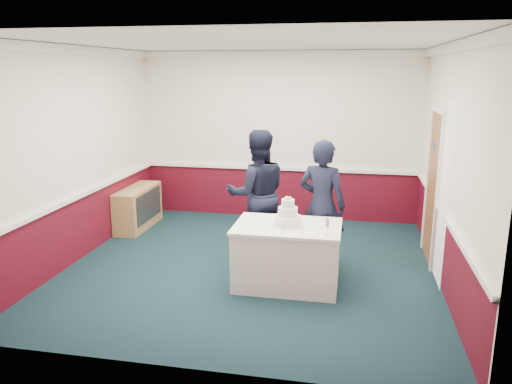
% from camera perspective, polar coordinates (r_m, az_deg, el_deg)
% --- Properties ---
extents(ground, '(5.00, 5.00, 0.00)m').
position_cam_1_polar(ground, '(7.02, -0.60, -8.52)').
color(ground, '#142C31').
rests_on(ground, ground).
extents(room_shell, '(5.00, 5.00, 3.00)m').
position_cam_1_polar(room_shell, '(7.12, 0.99, 8.14)').
color(room_shell, white).
rests_on(room_shell, ground).
extents(sideboard, '(0.41, 1.20, 0.70)m').
position_cam_1_polar(sideboard, '(8.86, -13.32, -1.74)').
color(sideboard, tan).
rests_on(sideboard, ground).
extents(cake_table, '(1.32, 0.92, 0.79)m').
position_cam_1_polar(cake_table, '(6.35, 3.58, -7.14)').
color(cake_table, white).
rests_on(cake_table, ground).
extents(wedding_cake, '(0.35, 0.35, 0.36)m').
position_cam_1_polar(wedding_cake, '(6.19, 3.64, -2.82)').
color(wedding_cake, white).
rests_on(wedding_cake, cake_table).
extents(cake_knife, '(0.06, 0.22, 0.00)m').
position_cam_1_polar(cake_knife, '(6.03, 3.10, -4.32)').
color(cake_knife, silver).
rests_on(cake_knife, cake_table).
extents(champagne_flute, '(0.05, 0.05, 0.21)m').
position_cam_1_polar(champagne_flute, '(5.87, 8.14, -3.58)').
color(champagne_flute, silver).
rests_on(champagne_flute, cake_table).
extents(person_man, '(1.09, 0.97, 1.86)m').
position_cam_1_polar(person_man, '(7.17, 0.15, -0.23)').
color(person_man, black).
rests_on(person_man, ground).
extents(person_woman, '(0.75, 0.60, 1.79)m').
position_cam_1_polar(person_woman, '(6.78, 7.55, -1.49)').
color(person_woman, black).
rests_on(person_woman, ground).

